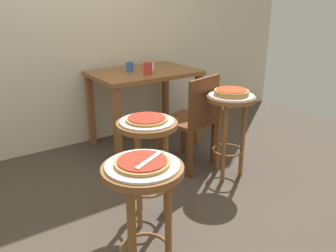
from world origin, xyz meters
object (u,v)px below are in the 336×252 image
at_px(wooden_chair, 193,118).
at_px(pizza_foreground, 142,162).
at_px(stool_foreground, 143,200).
at_px(serving_plate_foreground, 142,165).
at_px(cup_far_edge, 130,67).
at_px(condiment_shaker, 152,67).
at_px(cup_near_edge, 148,68).
at_px(pizza_server_knife, 150,160).
at_px(stool_middle, 147,149).
at_px(serving_plate_leftside, 231,96).
at_px(dining_table, 144,83).
at_px(stool_leftside, 230,118).
at_px(serving_plate_middle, 147,121).
at_px(pizza_middle, 146,119).
at_px(pizza_leftside, 232,92).

bearing_deg(wooden_chair, pizza_foreground, -137.95).
height_order(stool_foreground, serving_plate_foreground, serving_plate_foreground).
height_order(cup_far_edge, condiment_shaker, cup_far_edge).
bearing_deg(wooden_chair, cup_near_edge, 101.85).
bearing_deg(serving_plate_foreground, stool_foreground, 63.43).
bearing_deg(pizza_server_knife, cup_far_edge, 38.26).
bearing_deg(stool_middle, cup_near_edge, 58.06).
relative_size(serving_plate_leftside, condiment_shaker, 4.79).
xyz_separation_m(pizza_foreground, dining_table, (1.02, 1.70, -0.08)).
distance_m(stool_leftside, condiment_shaker, 1.04).
height_order(dining_table, cup_far_edge, cup_far_edge).
height_order(stool_leftside, cup_near_edge, cup_near_edge).
relative_size(serving_plate_middle, dining_table, 0.34).
distance_m(pizza_middle, cup_far_edge, 1.35).
bearing_deg(cup_near_edge, cup_far_edge, 110.43).
bearing_deg(serving_plate_foreground, dining_table, 58.98).
xyz_separation_m(cup_near_edge, cup_far_edge, (-0.08, 0.21, -0.01)).
relative_size(stool_foreground, stool_middle, 1.00).
distance_m(serving_plate_foreground, serving_plate_leftside, 1.41).
bearing_deg(serving_plate_middle, condiment_shaker, 56.42).
relative_size(stool_leftside, dining_table, 0.69).
height_order(serving_plate_foreground, stool_leftside, serving_plate_foreground).
distance_m(pizza_leftside, pizza_server_knife, 1.39).
relative_size(pizza_middle, cup_far_edge, 2.84).
relative_size(serving_plate_foreground, pizza_server_knife, 1.62).
distance_m(pizza_foreground, dining_table, 1.99).
bearing_deg(cup_far_edge, serving_plate_foreground, -117.09).
relative_size(serving_plate_middle, pizza_server_knife, 1.59).
bearing_deg(pizza_foreground, cup_near_edge, 57.69).
xyz_separation_m(stool_foreground, serving_plate_foreground, (-0.00, -0.00, 0.19)).
bearing_deg(stool_leftside, serving_plate_leftside, 90.00).
distance_m(serving_plate_middle, pizza_server_knife, 0.63).
distance_m(pizza_foreground, condiment_shaker, 2.00).
distance_m(pizza_foreground, stool_leftside, 1.42).
height_order(stool_middle, pizza_leftside, pizza_leftside).
bearing_deg(pizza_middle, stool_foreground, -123.03).
relative_size(pizza_middle, serving_plate_leftside, 0.74).
height_order(serving_plate_foreground, condiment_shaker, condiment_shaker).
height_order(stool_leftside, condiment_shaker, condiment_shaker).
distance_m(stool_middle, serving_plate_leftside, 0.93).
distance_m(pizza_leftside, cup_far_edge, 1.13).
bearing_deg(pizza_leftside, wooden_chair, 114.67).
xyz_separation_m(pizza_foreground, condiment_shaker, (1.10, 1.67, 0.08)).
bearing_deg(stool_foreground, pizza_foreground, -116.57).
bearing_deg(serving_plate_middle, wooden_chair, 31.51).
bearing_deg(wooden_chair, cup_far_edge, 104.28).
bearing_deg(pizza_middle, stool_middle, 180.00).
xyz_separation_m(serving_plate_middle, pizza_leftside, (0.89, 0.15, 0.03)).
relative_size(stool_foreground, cup_far_edge, 7.48).
relative_size(serving_plate_foreground, pizza_middle, 1.31).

